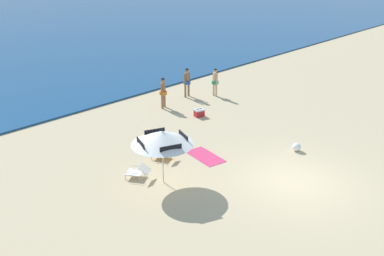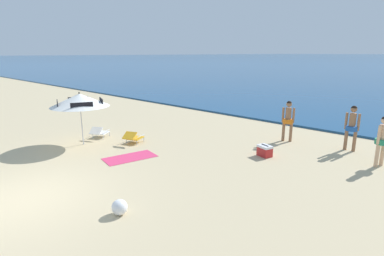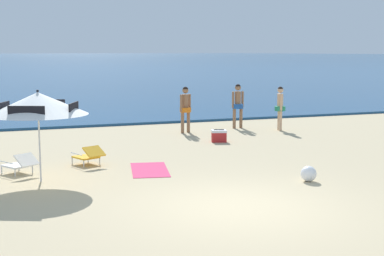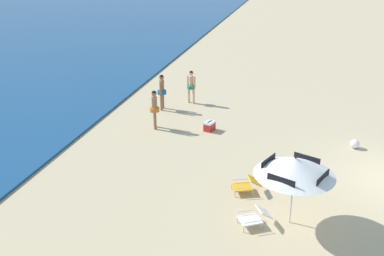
% 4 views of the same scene
% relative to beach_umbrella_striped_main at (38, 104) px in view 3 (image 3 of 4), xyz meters
% --- Properties ---
extents(ground_plane, '(800.00, 800.00, 0.00)m').
position_rel_beach_umbrella_striped_main_xyz_m(ground_plane, '(3.35, -3.48, -1.81)').
color(ground_plane, tan).
extents(beach_umbrella_striped_main, '(3.02, 3.02, 2.12)m').
position_rel_beach_umbrella_striped_main_xyz_m(beach_umbrella_striped_main, '(0.00, 0.00, 0.00)').
color(beach_umbrella_striped_main, silver).
rests_on(beach_umbrella_striped_main, ground).
extents(lounge_chair_under_umbrella, '(0.91, 1.03, 0.53)m').
position_rel_beach_umbrella_striped_main_xyz_m(lounge_chair_under_umbrella, '(-0.39, 0.96, -1.54)').
color(lounge_chair_under_umbrella, white).
rests_on(lounge_chair_under_umbrella, ground).
extents(lounge_chair_beside_umbrella, '(0.83, 1.02, 0.52)m').
position_rel_beach_umbrella_striped_main_xyz_m(lounge_chair_beside_umbrella, '(1.36, 1.47, -1.54)').
color(lounge_chair_beside_umbrella, gold).
rests_on(lounge_chair_beside_umbrella, ground).
extents(person_standing_near_shore, '(0.41, 0.47, 1.66)m').
position_rel_beach_umbrella_striped_main_xyz_m(person_standing_near_shore, '(9.30, 5.42, -0.85)').
color(person_standing_near_shore, '#D8A87F').
rests_on(person_standing_near_shore, ground).
extents(person_standing_beside, '(0.47, 0.42, 1.70)m').
position_rel_beach_umbrella_striped_main_xyz_m(person_standing_beside, '(5.74, 6.10, -0.82)').
color(person_standing_beside, '#8C6042').
rests_on(person_standing_beside, ground).
extents(person_wading_in, '(0.51, 0.42, 1.72)m').
position_rel_beach_umbrella_striped_main_xyz_m(person_wading_in, '(8.06, 6.54, -0.81)').
color(person_wading_in, '#8C6042').
rests_on(person_wading_in, ground).
extents(cooler_box, '(0.58, 0.48, 0.43)m').
position_rel_beach_umbrella_striped_main_xyz_m(cooler_box, '(6.07, 3.75, -1.60)').
color(cooler_box, red).
rests_on(cooler_box, ground).
extents(beach_ball, '(0.36, 0.36, 0.36)m').
position_rel_beach_umbrella_striped_main_xyz_m(beach_ball, '(5.79, -2.15, -1.63)').
color(beach_ball, white).
rests_on(beach_ball, ground).
extents(beach_towel, '(1.26, 1.95, 0.01)m').
position_rel_beach_umbrella_striped_main_xyz_m(beach_towel, '(2.70, 0.34, -1.80)').
color(beach_towel, '#DB3866').
rests_on(beach_towel, ground).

